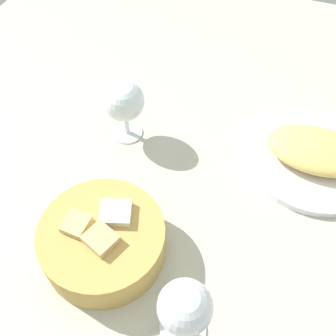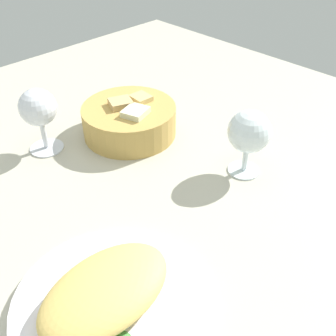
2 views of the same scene
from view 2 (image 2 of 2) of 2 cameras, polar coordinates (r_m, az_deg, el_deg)
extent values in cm
cube|color=#B1AD9A|center=(68.50, -3.70, -5.36)|extent=(140.00, 140.00, 2.00)
cylinder|color=white|center=(54.41, -8.73, -18.80)|extent=(24.63, 24.63, 1.40)
ellipsoid|color=#E1BD60|center=(52.15, -9.02, -17.12)|extent=(18.35, 11.57, 4.12)
cylinder|color=tan|center=(83.30, -5.61, 6.86)|extent=(19.46, 19.46, 6.38)
cube|color=tan|center=(84.48, -3.89, 9.21)|extent=(3.83, 4.20, 3.98)
cube|color=tan|center=(82.74, -6.80, 8.37)|extent=(5.63, 5.38, 4.45)
cube|color=beige|center=(79.47, -4.67, 6.97)|extent=(5.88, 5.56, 4.79)
cylinder|color=silver|center=(75.20, 10.89, -0.20)|extent=(5.95, 5.95, 0.60)
cylinder|color=silver|center=(73.75, 11.11, 1.28)|extent=(1.00, 1.00, 4.25)
sphere|color=silver|center=(70.43, 11.69, 5.21)|extent=(7.74, 7.74, 7.74)
cylinder|color=silver|center=(83.42, -17.13, 2.89)|extent=(6.72, 6.72, 0.60)
cylinder|color=silver|center=(81.86, -17.51, 4.57)|extent=(1.00, 1.00, 5.26)
sphere|color=silver|center=(78.80, -18.35, 8.35)|extent=(7.19, 7.19, 7.19)
camera|label=1|loc=(0.86, -37.68, 41.82)|focal=43.17mm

